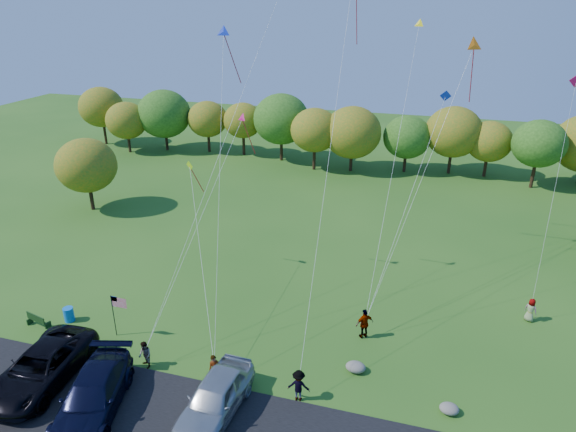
# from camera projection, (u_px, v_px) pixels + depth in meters

# --- Properties ---
(ground) EXTENTS (140.00, 140.00, 0.00)m
(ground) POSITION_uv_depth(u_px,v_px,m) (237.00, 375.00, 27.87)
(ground) COLOR #275719
(ground) RESTS_ON ground
(asphalt_lane) EXTENTS (44.00, 6.00, 0.06)m
(asphalt_lane) POSITION_uv_depth(u_px,v_px,m) (205.00, 429.00, 24.34)
(asphalt_lane) COLOR black
(asphalt_lane) RESTS_ON ground
(treeline) EXTENTS (75.73, 26.99, 8.65)m
(treeline) POSITION_uv_depth(u_px,v_px,m) (363.00, 134.00, 57.20)
(treeline) COLOR #382114
(treeline) RESTS_ON ground
(minivan_dark) EXTENTS (3.46, 6.87, 1.86)m
(minivan_dark) POSITION_uv_depth(u_px,v_px,m) (41.00, 367.00, 26.96)
(minivan_dark) COLOR black
(minivan_dark) RESTS_ON asphalt_lane
(minivan_navy) EXTENTS (4.29, 6.97, 1.89)m
(minivan_navy) POSITION_uv_depth(u_px,v_px,m) (93.00, 396.00, 25.02)
(minivan_navy) COLOR black
(minivan_navy) RESTS_ON asphalt_lane
(minivan_silver) EXTENTS (2.55, 5.74, 1.92)m
(minivan_silver) POSITION_uv_depth(u_px,v_px,m) (215.00, 397.00, 24.90)
(minivan_silver) COLOR #AAAEB5
(minivan_silver) RESTS_ON asphalt_lane
(flyer_a) EXTENTS (0.72, 0.69, 1.66)m
(flyer_a) POSITION_uv_depth(u_px,v_px,m) (214.00, 369.00, 27.07)
(flyer_a) COLOR #4C4C59
(flyer_a) RESTS_ON ground
(flyer_b) EXTENTS (1.00, 0.96, 1.62)m
(flyer_b) POSITION_uv_depth(u_px,v_px,m) (145.00, 355.00, 28.16)
(flyer_b) COLOR #4C4C59
(flyer_b) RESTS_ON ground
(flyer_c) EXTENTS (1.18, 0.74, 1.75)m
(flyer_c) POSITION_uv_depth(u_px,v_px,m) (299.00, 386.00, 25.86)
(flyer_c) COLOR #4C4C59
(flyer_c) RESTS_ON ground
(flyer_d) EXTENTS (1.19, 1.07, 1.94)m
(flyer_d) POSITION_uv_depth(u_px,v_px,m) (365.00, 324.00, 30.57)
(flyer_d) COLOR #4C4C59
(flyer_d) RESTS_ON ground
(flyer_e) EXTENTS (0.92, 0.84, 1.57)m
(flyer_e) POSITION_uv_depth(u_px,v_px,m) (531.00, 310.00, 32.22)
(flyer_e) COLOR #4C4C59
(flyer_e) RESTS_ON ground
(park_bench) EXTENTS (1.60, 0.61, 0.90)m
(park_bench) POSITION_uv_depth(u_px,v_px,m) (37.00, 320.00, 31.76)
(park_bench) COLOR black
(park_bench) RESTS_ON ground
(trash_barrel) EXTENTS (0.62, 0.62, 0.93)m
(trash_barrel) POSITION_uv_depth(u_px,v_px,m) (69.00, 314.00, 32.33)
(trash_barrel) COLOR blue
(trash_barrel) RESTS_ON ground
(flag_assembly) EXTENTS (1.03, 0.67, 2.80)m
(flag_assembly) POSITION_uv_depth(u_px,v_px,m) (117.00, 306.00, 30.21)
(flag_assembly) COLOR black
(flag_assembly) RESTS_ON ground
(boulder_near) EXTENTS (1.10, 0.86, 0.55)m
(boulder_near) POSITION_uv_depth(u_px,v_px,m) (356.00, 367.00, 28.04)
(boulder_near) COLOR gray
(boulder_near) RESTS_ON ground
(boulder_far) EXTENTS (0.96, 0.80, 0.50)m
(boulder_far) POSITION_uv_depth(u_px,v_px,m) (449.00, 409.00, 25.25)
(boulder_far) COLOR gray
(boulder_far) RESTS_ON ground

